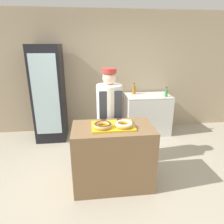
% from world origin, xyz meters
% --- Properties ---
extents(ground_plane, '(14.00, 14.00, 0.00)m').
position_xyz_m(ground_plane, '(0.00, 0.00, 0.00)').
color(ground_plane, '#A89E89').
extents(wall_back, '(8.00, 0.06, 2.70)m').
position_xyz_m(wall_back, '(0.00, 2.13, 1.35)').
color(wall_back, tan).
rests_on(wall_back, ground_plane).
extents(display_counter, '(1.12, 0.64, 0.92)m').
position_xyz_m(display_counter, '(0.00, 0.00, 0.46)').
color(display_counter, brown).
rests_on(display_counter, ground_plane).
extents(serving_tray, '(0.58, 0.40, 0.02)m').
position_xyz_m(serving_tray, '(0.00, 0.00, 0.93)').
color(serving_tray, yellow).
rests_on(serving_tray, display_counter).
extents(donut_chocolate_glaze, '(0.25, 0.25, 0.06)m').
position_xyz_m(donut_chocolate_glaze, '(-0.14, -0.06, 0.97)').
color(donut_chocolate_glaze, tan).
rests_on(donut_chocolate_glaze, serving_tray).
extents(donut_light_glaze, '(0.25, 0.25, 0.06)m').
position_xyz_m(donut_light_glaze, '(0.14, -0.06, 0.97)').
color(donut_light_glaze, tan).
rests_on(donut_light_glaze, serving_tray).
extents(brownie_back_left, '(0.07, 0.07, 0.03)m').
position_xyz_m(brownie_back_left, '(-0.12, 0.14, 0.96)').
color(brownie_back_left, '#382111').
rests_on(brownie_back_left, serving_tray).
extents(brownie_back_right, '(0.07, 0.07, 0.03)m').
position_xyz_m(brownie_back_right, '(0.12, 0.14, 0.96)').
color(brownie_back_right, '#382111').
rests_on(brownie_back_right, serving_tray).
extents(baker_person, '(0.41, 0.41, 1.64)m').
position_xyz_m(baker_person, '(0.01, 0.58, 0.85)').
color(baker_person, '#4C4C51').
rests_on(baker_person, ground_plane).
extents(beverage_fridge, '(0.61, 0.69, 1.99)m').
position_xyz_m(beverage_fridge, '(-1.14, 1.73, 1.00)').
color(beverage_fridge, black).
rests_on(beverage_fridge, ground_plane).
extents(chest_freezer, '(0.99, 0.64, 0.90)m').
position_xyz_m(chest_freezer, '(1.01, 1.73, 0.45)').
color(chest_freezer, silver).
rests_on(chest_freezer, ground_plane).
extents(bottle_green, '(0.06, 0.06, 0.21)m').
position_xyz_m(bottle_green, '(1.36, 1.56, 0.98)').
color(bottle_green, '#2D8C38').
rests_on(bottle_green, chest_freezer).
extents(bottle_amber, '(0.08, 0.08, 0.25)m').
position_xyz_m(bottle_amber, '(0.71, 1.88, 1.00)').
color(bottle_amber, '#99661E').
rests_on(bottle_amber, chest_freezer).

